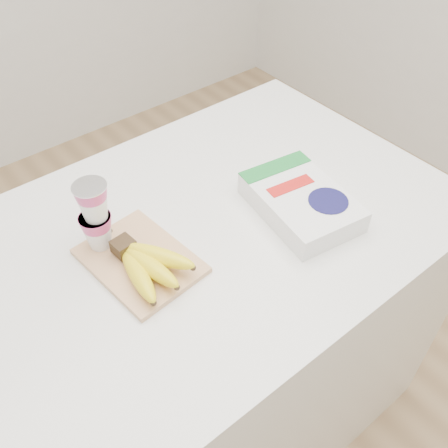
{
  "coord_description": "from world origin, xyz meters",
  "views": [
    {
      "loc": [
        -0.52,
        -0.73,
        1.87
      ],
      "look_at": [
        0.02,
        -0.06,
        1.03
      ],
      "focal_mm": 40.0,
      "sensor_mm": 36.0,
      "label": 1
    }
  ],
  "objects_px": {
    "yogurt_stack": "(95,214)",
    "cereal_box": "(301,202)",
    "cutting_board": "(140,261)",
    "bananas": "(147,264)",
    "table": "(208,335)"
  },
  "relations": [
    {
      "from": "bananas",
      "to": "cutting_board",
      "type": "bearing_deg",
      "value": 82.98
    },
    {
      "from": "table",
      "to": "yogurt_stack",
      "type": "relative_size",
      "value": 7.29
    },
    {
      "from": "bananas",
      "to": "cereal_box",
      "type": "height_order",
      "value": "bananas"
    },
    {
      "from": "table",
      "to": "bananas",
      "type": "height_order",
      "value": "bananas"
    },
    {
      "from": "yogurt_stack",
      "to": "cereal_box",
      "type": "distance_m",
      "value": 0.51
    },
    {
      "from": "table",
      "to": "yogurt_stack",
      "type": "distance_m",
      "value": 0.66
    },
    {
      "from": "table",
      "to": "bananas",
      "type": "bearing_deg",
      "value": -164.7
    },
    {
      "from": "table",
      "to": "bananas",
      "type": "xyz_separation_m",
      "value": [
        -0.2,
        -0.05,
        0.54
      ]
    },
    {
      "from": "bananas",
      "to": "yogurt_stack",
      "type": "xyz_separation_m",
      "value": [
        -0.04,
        0.14,
        0.07
      ]
    },
    {
      "from": "table",
      "to": "cutting_board",
      "type": "distance_m",
      "value": 0.54
    },
    {
      "from": "cutting_board",
      "to": "yogurt_stack",
      "type": "distance_m",
      "value": 0.15
    },
    {
      "from": "cutting_board",
      "to": "cereal_box",
      "type": "xyz_separation_m",
      "value": [
        0.42,
        -0.11,
        0.03
      ]
    },
    {
      "from": "bananas",
      "to": "cereal_box",
      "type": "distance_m",
      "value": 0.43
    },
    {
      "from": "cutting_board",
      "to": "yogurt_stack",
      "type": "height_order",
      "value": "yogurt_stack"
    },
    {
      "from": "cutting_board",
      "to": "cereal_box",
      "type": "distance_m",
      "value": 0.43
    }
  ]
}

